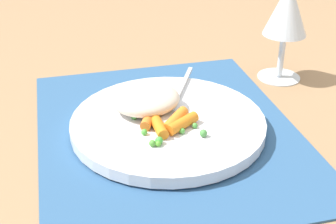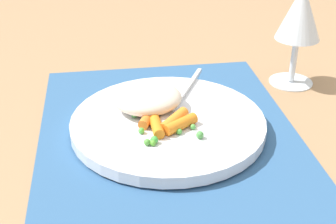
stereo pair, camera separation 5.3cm
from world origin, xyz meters
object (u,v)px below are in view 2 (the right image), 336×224
at_px(plate, 168,124).
at_px(carrot_portion, 166,121).
at_px(fork, 178,103).
at_px(wine_glass, 300,16).
at_px(rice_mound, 147,98).

relative_size(plate, carrot_portion, 3.31).
bearing_deg(fork, wine_glass, 113.14).
relative_size(plate, rice_mound, 2.75).
height_order(fork, wine_glass, wine_glass).
height_order(rice_mound, carrot_portion, rice_mound).
bearing_deg(carrot_portion, plate, 162.44).
bearing_deg(wine_glass, plate, -60.89).
height_order(carrot_portion, fork, carrot_portion).
relative_size(fork, wine_glass, 1.08).
bearing_deg(rice_mound, wine_glass, 110.39).
distance_m(carrot_portion, fork, 0.06).
xyz_separation_m(rice_mound, fork, (-0.00, 0.04, -0.01)).
xyz_separation_m(plate, carrot_portion, (0.02, -0.01, 0.01)).
bearing_deg(carrot_portion, fork, 155.85).
bearing_deg(rice_mound, fork, 96.29).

